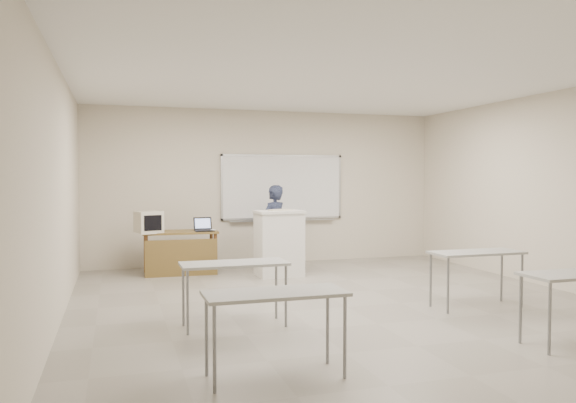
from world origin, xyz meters
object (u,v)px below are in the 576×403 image
object	(u,v)px
instructor_desk	(181,245)
presenter	(274,227)
whiteboard	(283,188)
laptop	(204,228)
crt_monitor	(148,222)
podium	(279,243)
keyboard	(280,210)
mouse	(213,230)

from	to	relation	value
instructor_desk	presenter	distance (m)	1.71
whiteboard	laptop	bearing A→B (deg)	-153.05
crt_monitor	laptop	size ratio (longest dim) A/B	1.40
podium	whiteboard	bearing A→B (deg)	68.53
whiteboard	crt_monitor	world-z (taller)	whiteboard
crt_monitor	presenter	distance (m)	2.24
instructor_desk	podium	distance (m)	1.72
podium	keyboard	world-z (taller)	keyboard
mouse	crt_monitor	bearing A→B (deg)	179.03
mouse	presenter	distance (m)	1.14
crt_monitor	laptop	world-z (taller)	crt_monitor
podium	keyboard	distance (m)	0.57
instructor_desk	keyboard	bearing A→B (deg)	-21.28
podium	instructor_desk	bearing A→B (deg)	156.18
presenter	mouse	bearing A→B (deg)	-27.58
crt_monitor	keyboard	xyz separation A→B (m)	(2.16, -0.66, 0.21)
whiteboard	instructor_desk	size ratio (longest dim) A/B	1.92
podium	crt_monitor	size ratio (longest dim) A/B	2.52
laptop	presenter	world-z (taller)	presenter
crt_monitor	laptop	bearing A→B (deg)	-16.47
mouse	presenter	xyz separation A→B (m)	(1.14, 0.12, 0.01)
instructor_desk	crt_monitor	xyz separation A→B (m)	(-0.55, -0.02, 0.41)
laptop	keyboard	bearing A→B (deg)	-31.31
podium	presenter	size ratio (longest dim) A/B	0.72
whiteboard	mouse	size ratio (longest dim) A/B	24.26
keyboard	presenter	xyz separation A→B (m)	(0.08, 0.70, -0.36)
mouse	presenter	size ratio (longest dim) A/B	0.07
whiteboard	laptop	distance (m)	2.02
laptop	mouse	xyz separation A→B (m)	(0.15, -0.07, -0.04)
whiteboard	mouse	xyz separation A→B (m)	(-1.55, -0.94, -0.71)
podium	keyboard	xyz separation A→B (m)	(0.01, -0.06, 0.57)
mouse	keyboard	xyz separation A→B (m)	(1.06, -0.59, 0.37)
crt_monitor	whiteboard	bearing A→B (deg)	1.62
whiteboard	mouse	world-z (taller)	whiteboard
whiteboard	crt_monitor	size ratio (longest dim) A/B	5.55
laptop	crt_monitor	bearing A→B (deg)	177.30
instructor_desk	podium	xyz separation A→B (m)	(1.60, -0.62, 0.04)
whiteboard	presenter	bearing A→B (deg)	-116.66
keyboard	laptop	bearing A→B (deg)	131.93
whiteboard	instructor_desk	bearing A→B (deg)	-158.00
laptop	keyboard	size ratio (longest dim) A/B	0.76
laptop	mouse	distance (m)	0.17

